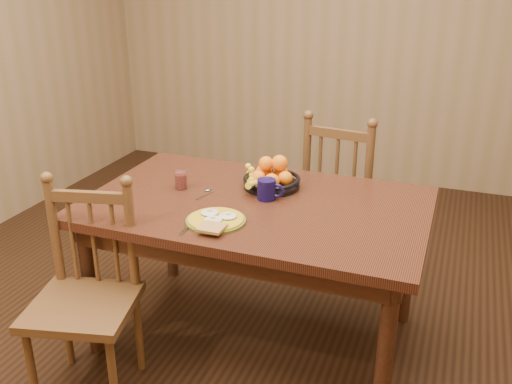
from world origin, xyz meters
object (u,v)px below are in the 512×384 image
(chair_near, at_px, (86,297))
(fruit_bowl, at_px, (270,178))
(coffee_mug, at_px, (267,189))
(dining_table, at_px, (256,218))
(chair_far, at_px, (344,197))
(breakfast_plate, at_px, (216,220))

(chair_near, height_order, fruit_bowl, chair_near)
(coffee_mug, height_order, fruit_bowl, fruit_bowl)
(dining_table, relative_size, chair_near, 1.68)
(dining_table, bearing_deg, coffee_mug, 51.04)
(chair_near, bearing_deg, dining_table, 34.16)
(dining_table, distance_m, fruit_bowl, 0.25)
(dining_table, xyz_separation_m, coffee_mug, (0.04, 0.05, 0.14))
(chair_far, distance_m, chair_near, 1.66)
(chair_near, height_order, coffee_mug, chair_near)
(fruit_bowl, bearing_deg, breakfast_plate, -100.08)
(breakfast_plate, height_order, coffee_mug, coffee_mug)
(coffee_mug, bearing_deg, dining_table, -128.96)
(dining_table, xyz_separation_m, chair_far, (0.26, 0.84, -0.18))
(dining_table, bearing_deg, chair_far, 72.99)
(chair_far, bearing_deg, dining_table, 80.81)
(breakfast_plate, height_order, fruit_bowl, fruit_bowl)
(chair_near, distance_m, fruit_bowl, 1.04)
(chair_far, distance_m, coffee_mug, 0.87)
(chair_far, distance_m, breakfast_plate, 1.20)
(breakfast_plate, bearing_deg, fruit_bowl, 79.92)
(chair_far, bearing_deg, chair_near, 68.41)
(breakfast_plate, bearing_deg, coffee_mug, 69.24)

